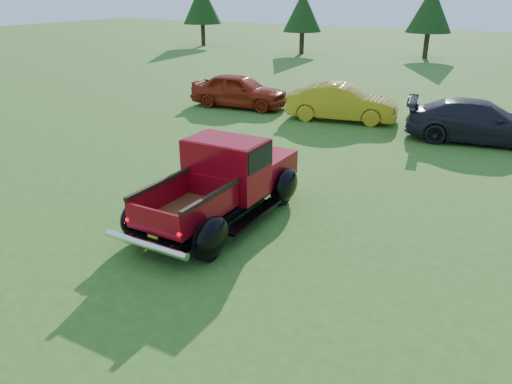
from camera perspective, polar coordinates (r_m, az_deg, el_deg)
name	(u,v)px	position (r m, az deg, el deg)	size (l,w,h in m)	color
ground	(247,240)	(10.26, -1.03, -5.48)	(120.00, 120.00, 0.00)	#345A19
tree_far_west	(202,4)	(46.26, -6.20, 20.62)	(3.33, 3.33, 5.20)	#332114
tree_west	(303,12)	(40.43, 5.36, 19.84)	(2.94, 2.94, 4.60)	#332114
tree_mid_left	(431,9)	(39.59, 19.33, 19.11)	(3.20, 3.20, 5.00)	#332114
pickup_truck	(227,179)	(11.09, -3.35, 1.45)	(2.28, 4.80, 1.77)	black
show_car_red	(239,90)	(21.80, -1.92, 11.52)	(1.68, 4.17, 1.42)	maroon
show_car_yellow	(342,102)	(19.78, 9.82, 10.05)	(1.47, 4.21, 1.39)	#BD9519
show_car_grey	(480,121)	(18.24, 24.19, 7.37)	(1.92, 4.71, 1.37)	black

